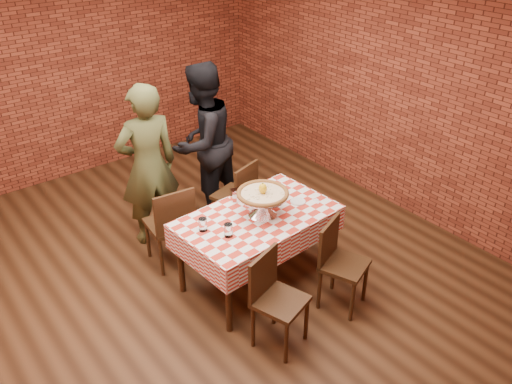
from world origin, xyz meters
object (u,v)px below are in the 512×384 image
at_px(pizza, 263,194).
at_px(chair_far_right, 234,197).
at_px(water_glass_right, 203,225).
at_px(condiment_caddy, 236,195).
at_px(water_glass_left, 228,230).
at_px(chair_near_left, 280,304).
at_px(chair_near_right, 344,267).
at_px(diner_olive, 148,166).
at_px(chair_far_left, 169,224).
at_px(pizza_stand, 263,204).
at_px(table, 257,249).
at_px(diner_black, 202,142).

bearing_deg(pizza, chair_far_right, 71.33).
relative_size(water_glass_right, condiment_caddy, 0.95).
xyz_separation_m(water_glass_left, chair_near_left, (0.04, -0.67, -0.39)).
bearing_deg(chair_near_right, chair_near_left, 159.69).
xyz_separation_m(water_glass_left, water_glass_right, (-0.13, 0.21, 0.00)).
height_order(pizza, diner_olive, diner_olive).
height_order(water_glass_right, chair_far_left, chair_far_left).
relative_size(pizza_stand, chair_far_left, 0.53).
height_order(water_glass_right, chair_near_right, water_glass_right).
height_order(pizza, water_glass_right, pizza).
xyz_separation_m(table, diner_olive, (-0.43, 1.28, 0.51)).
xyz_separation_m(pizza_stand, chair_far_left, (-0.55, 0.81, -0.41)).
xyz_separation_m(condiment_caddy, chair_near_left, (-0.36, -1.11, -0.39)).
bearing_deg(chair_near_left, water_glass_right, 83.06).
bearing_deg(table, diner_olive, 108.76).
bearing_deg(table, water_glass_right, 169.30).
distance_m(pizza_stand, condiment_caddy, 0.35).
height_order(water_glass_left, diner_olive, diner_olive).
relative_size(pizza, water_glass_right, 3.99).
relative_size(water_glass_right, chair_near_left, 0.14).
xyz_separation_m(pizza_stand, chair_near_right, (0.35, -0.74, -0.44)).
relative_size(pizza, chair_far_right, 0.55).
height_order(chair_near_left, diner_olive, diner_olive).
bearing_deg(chair_near_right, water_glass_right, 115.78).
relative_size(table, diner_olive, 0.82).
xyz_separation_m(water_glass_right, chair_near_left, (0.17, -0.88, -0.39)).
relative_size(chair_far_left, diner_olive, 0.51).
bearing_deg(diner_black, chair_far_left, 17.80).
bearing_deg(chair_near_right, pizza_stand, 93.89).
bearing_deg(condiment_caddy, water_glass_left, -115.42).
bearing_deg(water_glass_right, chair_far_right, 40.75).
height_order(chair_far_left, diner_black, diner_black).
distance_m(table, diner_olive, 1.44).
distance_m(water_glass_right, chair_far_right, 1.22).
xyz_separation_m(pizza, water_glass_left, (-0.45, -0.09, -0.16)).
height_order(chair_near_right, diner_olive, diner_olive).
height_order(pizza_stand, condiment_caddy, pizza_stand).
bearing_deg(diner_black, diner_olive, -9.37).
relative_size(pizza, diner_olive, 0.27).
distance_m(water_glass_left, chair_near_left, 0.77).
distance_m(pizza_stand, chair_near_left, 0.97).
height_order(water_glass_left, chair_near_right, water_glass_left).
xyz_separation_m(table, chair_near_left, (-0.36, -0.78, 0.06)).
relative_size(chair_near_left, chair_far_left, 0.96).
height_order(chair_near_right, chair_far_left, chair_far_left).
xyz_separation_m(pizza, diner_black, (0.27, 1.42, -0.08)).
relative_size(pizza_stand, diner_black, 0.27).
distance_m(water_glass_left, chair_near_right, 1.11).
distance_m(condiment_caddy, chair_near_left, 1.23).
relative_size(pizza_stand, diner_olive, 0.27).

